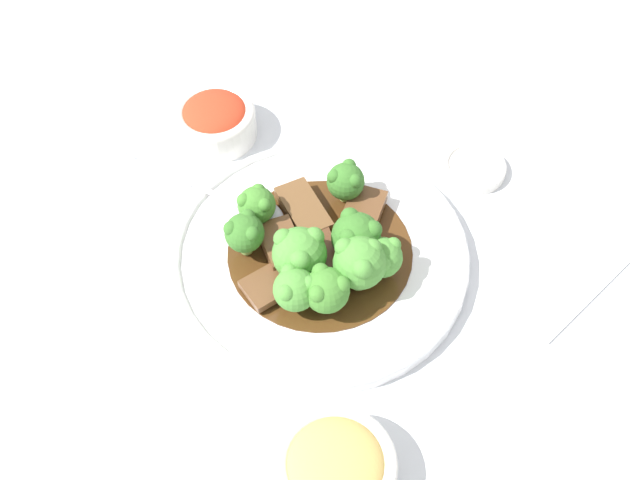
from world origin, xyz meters
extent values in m
plane|color=silver|center=(0.00, 0.00, 0.00)|extent=(4.00, 4.00, 0.00)
cylinder|color=white|center=(0.00, 0.00, 0.01)|extent=(0.29, 0.29, 0.01)
torus|color=white|center=(0.00, 0.00, 0.01)|extent=(0.29, 0.29, 0.01)
cylinder|color=#4C2D14|center=(0.00, 0.00, 0.01)|extent=(0.18, 0.18, 0.00)
cube|color=brown|center=(-0.03, -0.04, 0.03)|extent=(0.06, 0.08, 0.01)
cube|color=brown|center=(0.06, -0.01, 0.02)|extent=(0.06, 0.05, 0.01)
cube|color=brown|center=(0.02, -0.03, 0.03)|extent=(0.06, 0.06, 0.01)
cube|color=#56331E|center=(0.00, 0.00, 0.03)|extent=(0.07, 0.08, 0.01)
cube|color=brown|center=(-0.05, 0.01, 0.03)|extent=(0.07, 0.05, 0.01)
cylinder|color=#8EB756|center=(0.05, 0.04, 0.03)|extent=(0.01, 0.01, 0.01)
sphere|color=#427F2D|center=(0.05, 0.04, 0.05)|extent=(0.04, 0.04, 0.04)
sphere|color=#427F2D|center=(0.06, 0.04, 0.06)|extent=(0.02, 0.02, 0.02)
sphere|color=#427F2D|center=(0.04, 0.05, 0.06)|extent=(0.02, 0.02, 0.02)
sphere|color=#427F2D|center=(0.04, 0.03, 0.06)|extent=(0.02, 0.02, 0.02)
cylinder|color=#8EB756|center=(0.03, 0.00, 0.02)|extent=(0.02, 0.02, 0.01)
sphere|color=#4C8E38|center=(0.03, 0.00, 0.05)|extent=(0.05, 0.05, 0.05)
sphere|color=#4C8E38|center=(0.04, 0.01, 0.06)|extent=(0.02, 0.02, 0.02)
sphere|color=#4C8E38|center=(0.02, 0.01, 0.06)|extent=(0.02, 0.02, 0.02)
sphere|color=#4C8E38|center=(0.03, -0.02, 0.06)|extent=(0.02, 0.02, 0.02)
cylinder|color=#7FA84C|center=(0.01, -0.07, 0.02)|extent=(0.01, 0.01, 0.01)
sphere|color=#427F2D|center=(0.01, -0.07, 0.04)|extent=(0.04, 0.04, 0.04)
sphere|color=#427F2D|center=(0.01, -0.06, 0.05)|extent=(0.01, 0.01, 0.01)
sphere|color=#427F2D|center=(0.00, -0.07, 0.05)|extent=(0.01, 0.01, 0.01)
sphere|color=#427F2D|center=(0.02, -0.08, 0.05)|extent=(0.01, 0.01, 0.01)
cylinder|color=#8EB756|center=(-0.01, 0.03, 0.03)|extent=(0.02, 0.02, 0.01)
sphere|color=#387028|center=(-0.01, 0.03, 0.05)|extent=(0.05, 0.05, 0.05)
sphere|color=#387028|center=(-0.02, 0.05, 0.06)|extent=(0.02, 0.02, 0.02)
sphere|color=#387028|center=(-0.02, 0.02, 0.06)|extent=(0.02, 0.02, 0.02)
sphere|color=#387028|center=(0.00, 0.03, 0.06)|extent=(0.02, 0.02, 0.02)
cylinder|color=#8EB756|center=(-0.01, 0.06, 0.02)|extent=(0.01, 0.01, 0.01)
sphere|color=#4C8E38|center=(-0.01, 0.06, 0.04)|extent=(0.04, 0.04, 0.04)
sphere|color=#4C8E38|center=(-0.02, 0.07, 0.05)|extent=(0.01, 0.01, 0.01)
sphere|color=#4C8E38|center=(-0.01, 0.05, 0.05)|extent=(0.01, 0.01, 0.01)
sphere|color=#4C8E38|center=(0.00, 0.07, 0.05)|extent=(0.01, 0.01, 0.01)
cylinder|color=#7FA84C|center=(0.04, -0.06, 0.03)|extent=(0.01, 0.01, 0.01)
sphere|color=#387028|center=(0.04, -0.06, 0.05)|extent=(0.04, 0.04, 0.04)
sphere|color=#387028|center=(0.03, -0.06, 0.06)|extent=(0.01, 0.01, 0.01)
sphere|color=#387028|center=(0.05, -0.06, 0.06)|extent=(0.01, 0.01, 0.01)
sphere|color=#387028|center=(0.05, -0.05, 0.06)|extent=(0.01, 0.01, 0.01)
cylinder|color=#7FA84C|center=(0.06, 0.02, 0.02)|extent=(0.01, 0.01, 0.01)
sphere|color=#4C8E38|center=(0.06, 0.02, 0.05)|extent=(0.04, 0.04, 0.04)
sphere|color=#4C8E38|center=(0.06, 0.01, 0.06)|extent=(0.02, 0.02, 0.02)
sphere|color=#4C8E38|center=(0.08, 0.02, 0.06)|extent=(0.02, 0.02, 0.02)
sphere|color=#4C8E38|center=(0.06, 0.03, 0.06)|extent=(0.02, 0.02, 0.02)
cylinder|color=#7FA84C|center=(0.01, 0.05, 0.03)|extent=(0.02, 0.02, 0.02)
sphere|color=#4C8E38|center=(0.01, 0.05, 0.05)|extent=(0.05, 0.05, 0.05)
sphere|color=#4C8E38|center=(0.01, 0.04, 0.07)|extent=(0.02, 0.02, 0.02)
sphere|color=#4C8E38|center=(0.02, 0.06, 0.07)|extent=(0.02, 0.02, 0.02)
sphere|color=#4C8E38|center=(0.00, 0.06, 0.07)|extent=(0.02, 0.02, 0.02)
cylinder|color=#8EB756|center=(-0.07, -0.02, 0.02)|extent=(0.01, 0.01, 0.01)
sphere|color=#387028|center=(-0.07, -0.02, 0.04)|extent=(0.04, 0.04, 0.04)
sphere|color=#387028|center=(-0.06, -0.03, 0.05)|extent=(0.01, 0.01, 0.01)
sphere|color=#387028|center=(-0.07, -0.01, 0.05)|extent=(0.01, 0.01, 0.01)
sphere|color=#387028|center=(-0.08, -0.02, 0.05)|extent=(0.01, 0.01, 0.01)
ellipsoid|color=#B7B7BC|center=(0.01, -0.07, 0.03)|extent=(0.04, 0.06, 0.01)
cylinder|color=#B7B7BC|center=(0.02, -0.19, 0.02)|extent=(0.02, 0.18, 0.01)
cylinder|color=white|center=(-0.07, -0.20, 0.00)|extent=(0.05, 0.05, 0.01)
cylinder|color=white|center=(-0.07, -0.20, 0.02)|extent=(0.09, 0.09, 0.03)
torus|color=white|center=(-0.07, -0.20, 0.03)|extent=(0.09, 0.09, 0.01)
ellipsoid|color=red|center=(-0.07, -0.20, 0.03)|extent=(0.07, 0.07, 0.02)
cylinder|color=white|center=(0.17, 0.14, 0.00)|extent=(0.05, 0.05, 0.01)
cylinder|color=white|center=(0.17, 0.14, 0.02)|extent=(0.10, 0.10, 0.03)
torus|color=white|center=(0.17, 0.14, 0.03)|extent=(0.10, 0.10, 0.01)
ellipsoid|color=tan|center=(0.17, 0.14, 0.03)|extent=(0.08, 0.08, 0.02)
cylinder|color=white|center=(-0.19, 0.07, 0.01)|extent=(0.07, 0.07, 0.01)
torus|color=white|center=(-0.19, 0.07, 0.01)|extent=(0.07, 0.07, 0.01)
cube|color=white|center=(-0.12, 0.20, 0.00)|extent=(0.14, 0.10, 0.01)
camera|label=1|loc=(0.34, 0.25, 0.61)|focal=42.00mm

